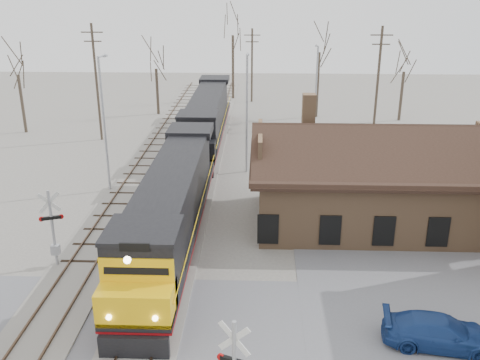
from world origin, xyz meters
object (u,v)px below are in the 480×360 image
object	(u,v)px
locomotive_trailing	(207,118)
locomotive_lead	(170,209)
parked_car	(440,332)
depot	(372,187)

from	to	relation	value
locomotive_trailing	locomotive_lead	bearing A→B (deg)	-90.00
locomotive_trailing	parked_car	world-z (taller)	locomotive_trailing
depot	locomotive_lead	size ratio (longest dim) A/B	0.73
locomotive_lead	parked_car	size ratio (longest dim) A/B	4.43
locomotive_lead	locomotive_trailing	distance (m)	21.10
locomotive_lead	parked_car	distance (m)	15.24
depot	parked_car	distance (m)	12.49
depot	parked_car	xyz separation A→B (m)	(0.61, -12.36, -1.72)
parked_car	locomotive_lead	bearing A→B (deg)	64.64
depot	locomotive_lead	world-z (taller)	depot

